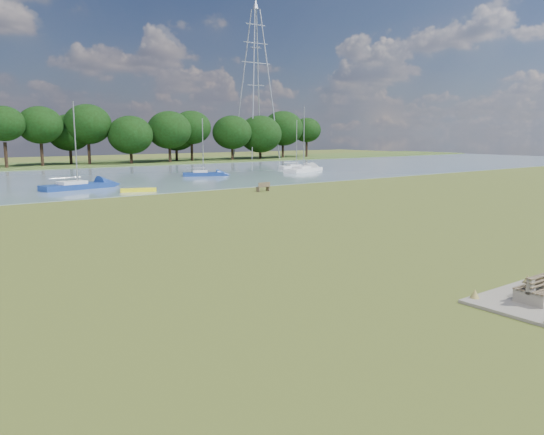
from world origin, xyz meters
TOP-DOWN VIEW (x-y plane):
  - ground at (0.00, 0.00)m, footprint 220.00×220.00m
  - river at (0.00, 42.00)m, footprint 220.00×40.00m
  - far_bank at (0.00, 72.00)m, footprint 220.00×20.00m
  - concrete_pad at (0.00, -14.00)m, footprint 4.20×3.20m
  - bench_pair at (0.00, -14.00)m, footprint 1.73×1.04m
  - riverbank_bench at (12.14, 18.24)m, footprint 1.46×0.55m
  - kayak at (2.44, 24.60)m, footprint 3.28×1.86m
  - pylon at (47.45, 70.00)m, footprint 7.00×4.91m
  - sailboat_0 at (31.64, 35.70)m, footprint 7.68×4.46m
  - sailboat_1 at (16.25, 37.11)m, footprint 5.25×3.42m
  - sailboat_2 at (-1.39, 30.47)m, footprint 7.33×3.44m
  - sailboat_5 at (35.04, 41.50)m, footprint 5.66×2.20m

SIDE VIEW (x-z plane):
  - ground at x=0.00m, z-range 0.00..0.00m
  - river at x=0.00m, z-range -0.05..0.05m
  - far_bank at x=0.00m, z-range -0.20..0.20m
  - concrete_pad at x=0.00m, z-range 0.00..0.10m
  - kayak at x=2.44m, z-range 0.05..0.37m
  - riverbank_bench at x=12.14m, z-range 0.00..0.88m
  - sailboat_5 at x=35.04m, z-range -3.23..4.14m
  - bench_pair at x=0.00m, z-range 0.01..0.94m
  - sailboat_1 at x=16.25m, z-range -3.11..4.08m
  - sailboat_0 at x=31.64m, z-range -4.12..5.10m
  - sailboat_2 at x=-1.39m, z-range -3.67..4.72m
  - pylon at x=47.45m, z-range 4.03..36.02m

